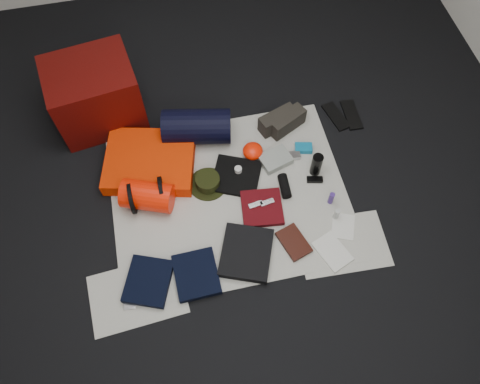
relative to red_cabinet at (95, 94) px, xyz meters
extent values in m
cube|color=black|center=(0.79, -0.89, -0.26)|extent=(4.50, 4.50, 0.02)
cube|color=silver|center=(0.79, -0.89, -0.25)|extent=(1.60, 1.30, 0.01)
cube|color=silver|center=(0.09, -1.44, -0.25)|extent=(0.61, 0.44, 0.00)
cube|color=silver|center=(1.44, -1.39, -0.25)|extent=(0.60, 0.43, 0.00)
cube|color=#4E0805|center=(0.00, 0.00, 0.00)|extent=(0.66, 0.58, 0.50)
cube|color=red|center=(0.30, -0.53, -0.19)|extent=(0.71, 0.63, 0.11)
cylinder|color=#FC1D04|center=(0.25, -0.82, -0.14)|extent=(0.39, 0.31, 0.20)
cylinder|color=black|center=(0.15, -0.82, -0.13)|extent=(0.02, 0.22, 0.22)
cylinder|color=black|center=(0.35, -0.82, -0.13)|extent=(0.03, 0.22, 0.22)
cylinder|color=black|center=(0.67, -0.35, -0.12)|extent=(0.52, 0.34, 0.25)
cylinder|color=black|center=(0.66, -0.76, -0.24)|extent=(0.32, 0.32, 0.01)
cylinder|color=black|center=(0.66, -0.76, -0.20)|extent=(0.17, 0.17, 0.07)
cube|color=#292620|center=(1.26, -0.38, -0.17)|extent=(0.30, 0.20, 0.14)
cube|color=#292620|center=(1.33, -0.41, -0.17)|extent=(0.30, 0.22, 0.14)
cube|color=black|center=(1.72, -0.39, -0.24)|extent=(0.16, 0.28, 0.01)
cube|color=black|center=(1.84, -0.40, -0.24)|extent=(0.11, 0.28, 0.02)
cube|color=black|center=(0.17, -1.38, -0.22)|extent=(0.36, 0.38, 0.05)
cube|color=black|center=(0.47, -1.40, -0.22)|extent=(0.27, 0.31, 0.05)
cube|color=black|center=(0.81, -1.33, -0.21)|extent=(0.42, 0.45, 0.06)
cube|color=black|center=(0.87, -0.75, -0.23)|extent=(0.41, 0.40, 0.03)
cube|color=#4E080D|center=(0.99, -1.03, -0.22)|extent=(0.30, 0.30, 0.04)
ellipsoid|color=#FC1D04|center=(1.03, -0.59, -0.19)|extent=(0.19, 0.19, 0.10)
cube|color=gray|center=(1.17, -0.68, -0.22)|extent=(0.25, 0.21, 0.05)
cylinder|color=black|center=(1.42, -0.82, -0.15)|extent=(0.08, 0.08, 0.19)
cylinder|color=black|center=(1.18, -0.91, -0.21)|extent=(0.08, 0.18, 0.07)
cube|color=#B3B2B7|center=(1.31, -0.67, -0.22)|extent=(0.10, 0.07, 0.04)
cube|color=#0F6E9A|center=(1.40, -0.62, -0.22)|extent=(0.14, 0.10, 0.04)
cylinder|color=#402578|center=(1.46, -1.08, -0.19)|extent=(0.04, 0.04, 0.11)
cylinder|color=#ADB2AE|center=(1.45, -1.20, -0.19)|extent=(0.04, 0.04, 0.10)
cube|color=black|center=(1.13, -1.32, -0.23)|extent=(0.21, 0.26, 0.03)
cube|color=silver|center=(1.36, -1.43, -0.24)|extent=(0.24, 0.28, 0.01)
cube|color=silver|center=(1.49, -1.27, -0.24)|extent=(0.21, 0.23, 0.01)
cube|color=black|center=(1.40, -0.89, -0.23)|extent=(0.12, 0.07, 0.03)
cube|color=#B3B2B7|center=(0.04, -1.49, -0.24)|extent=(0.08, 0.08, 0.01)
cylinder|color=beige|center=(0.89, -0.72, -0.19)|extent=(0.05, 0.05, 0.04)
cube|color=#B3B2B7|center=(0.95, -1.01, -0.20)|extent=(0.10, 0.05, 0.01)
cube|color=#B3B2B7|center=(1.03, -1.01, -0.20)|extent=(0.10, 0.05, 0.01)
camera|label=1|loc=(0.54, -2.38, 2.60)|focal=35.00mm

